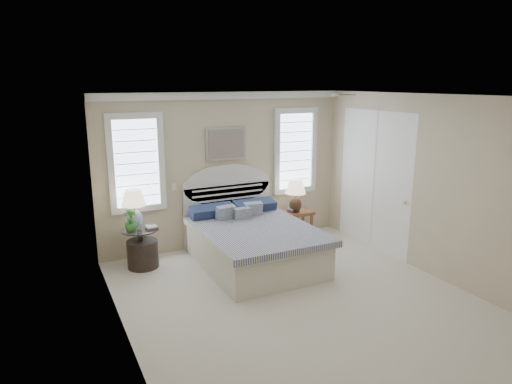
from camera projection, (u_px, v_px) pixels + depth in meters
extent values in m
cube|color=beige|center=(298.00, 300.00, 6.16)|extent=(4.50, 5.00, 0.01)
cube|color=white|center=(303.00, 96.00, 5.53)|extent=(4.50, 5.00, 0.01)
cube|color=#C3B592|center=(226.00, 170.00, 8.03)|extent=(4.50, 0.02, 2.70)
cube|color=#C3B592|center=(121.00, 227.00, 4.88)|extent=(0.02, 5.00, 2.70)
cube|color=#C3B592|center=(429.00, 186.00, 6.81)|extent=(0.02, 5.00, 2.70)
cube|color=white|center=(225.00, 95.00, 7.69)|extent=(4.50, 0.08, 0.12)
cube|color=#B2B2B2|center=(343.00, 95.00, 6.74)|extent=(0.30, 0.20, 0.02)
cube|color=white|center=(174.00, 187.00, 7.65)|extent=(0.08, 0.01, 0.12)
cube|color=#C9E2FF|center=(136.00, 163.00, 7.28)|extent=(0.90, 0.06, 1.60)
cube|color=#C9E2FF|center=(295.00, 151.00, 8.55)|extent=(0.90, 0.06, 1.60)
cube|color=silver|center=(226.00, 144.00, 7.88)|extent=(0.74, 0.04, 0.58)
cube|color=white|center=(374.00, 181.00, 7.88)|extent=(0.02, 1.80, 2.40)
cube|color=beige|center=(255.00, 249.00, 7.26)|extent=(1.60, 2.10, 0.55)
cube|color=navy|center=(256.00, 231.00, 7.14)|extent=(1.72, 2.15, 0.10)
cube|color=silver|center=(228.00, 215.00, 8.16)|extent=(1.62, 0.08, 1.10)
cube|color=#1C2746|center=(212.00, 212.00, 7.70)|extent=(0.75, 0.31, 0.23)
cube|color=#1C2746|center=(255.00, 206.00, 8.05)|extent=(0.75, 0.31, 0.23)
cube|color=#384E7F|center=(226.00, 215.00, 7.57)|extent=(0.33, 0.20, 0.34)
cube|color=#384E7F|center=(253.00, 211.00, 7.79)|extent=(0.33, 0.20, 0.34)
cube|color=#384E7F|center=(242.00, 216.00, 7.60)|extent=(0.28, 0.14, 0.29)
cylinder|color=black|center=(142.00, 266.00, 7.24)|extent=(0.32, 0.32, 0.03)
cylinder|color=black|center=(141.00, 249.00, 7.17)|extent=(0.08, 0.08, 0.60)
cylinder|color=silver|center=(140.00, 230.00, 7.10)|extent=(0.56, 0.56, 0.02)
cube|color=brown|center=(298.00, 212.00, 8.48)|extent=(0.50, 0.40, 0.06)
cube|color=brown|center=(298.00, 229.00, 8.55)|extent=(0.44, 0.34, 0.03)
cube|color=brown|center=(293.00, 230.00, 8.32)|extent=(0.04, 0.04, 0.47)
cube|color=brown|center=(285.00, 225.00, 8.59)|extent=(0.04, 0.04, 0.47)
cube|color=brown|center=(311.00, 227.00, 8.50)|extent=(0.04, 0.04, 0.47)
cube|color=brown|center=(303.00, 222.00, 8.76)|extent=(0.04, 0.04, 0.47)
cylinder|color=black|center=(143.00, 254.00, 7.20)|extent=(0.59, 0.59, 0.44)
cylinder|color=silver|center=(135.00, 226.00, 7.19)|extent=(0.15, 0.15, 0.03)
ellipsoid|color=silver|center=(135.00, 219.00, 7.17)|extent=(0.28, 0.28, 0.29)
cylinder|color=gold|center=(134.00, 208.00, 7.12)|extent=(0.04, 0.04, 0.11)
cylinder|color=black|center=(295.00, 211.00, 8.40)|extent=(0.13, 0.13, 0.03)
ellipsoid|color=black|center=(295.00, 205.00, 8.37)|extent=(0.24, 0.24, 0.29)
cylinder|color=gold|center=(295.00, 195.00, 8.33)|extent=(0.03, 0.03, 0.10)
imported|color=#337F34|center=(130.00, 221.00, 6.95)|extent=(0.20, 0.20, 0.35)
cube|color=maroon|center=(152.00, 230.00, 7.03)|extent=(0.19, 0.15, 0.02)
cube|color=navy|center=(152.00, 228.00, 7.03)|extent=(0.18, 0.14, 0.02)
cube|color=beige|center=(152.00, 227.00, 7.02)|extent=(0.17, 0.13, 0.02)
cube|color=maroon|center=(293.00, 211.00, 8.41)|extent=(0.23, 0.19, 0.03)
cube|color=navy|center=(293.00, 210.00, 8.40)|extent=(0.21, 0.18, 0.03)
cube|color=beige|center=(293.00, 208.00, 8.39)|extent=(0.20, 0.17, 0.03)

